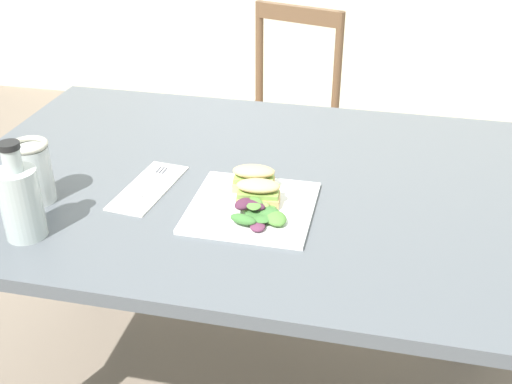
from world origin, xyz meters
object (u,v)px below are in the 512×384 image
(chair_wooden_far, at_px, (280,123))
(sandwich_half_back, at_px, (254,177))
(bottle_cold_brew, at_px, (21,205))
(mason_jar_iced_tea, at_px, (34,175))
(sandwich_half_front, at_px, (258,192))
(plate_lunch, at_px, (252,207))
(fork_on_napkin, at_px, (152,183))
(dining_table, at_px, (250,219))

(chair_wooden_far, xyz_separation_m, sandwich_half_back, (0.14, -1.06, 0.33))
(bottle_cold_brew, xyz_separation_m, mason_jar_iced_tea, (-0.05, 0.13, -0.01))
(sandwich_half_front, bearing_deg, bottle_cold_brew, -154.46)
(plate_lunch, bearing_deg, chair_wooden_far, 97.40)
(sandwich_half_back, distance_m, mason_jar_iced_tea, 0.47)
(plate_lunch, relative_size, bottle_cold_brew, 1.28)
(chair_wooden_far, xyz_separation_m, fork_on_napkin, (-0.10, -1.08, 0.30))
(fork_on_napkin, bearing_deg, sandwich_half_front, -10.08)
(dining_table, relative_size, bottle_cold_brew, 6.81)
(plate_lunch, height_order, sandwich_half_back, sandwich_half_back)
(bottle_cold_brew, bearing_deg, sandwich_half_back, 33.37)
(sandwich_half_back, relative_size, fork_on_napkin, 0.52)
(sandwich_half_front, height_order, bottle_cold_brew, bottle_cold_brew)
(chair_wooden_far, height_order, bottle_cold_brew, bottle_cold_brew)
(sandwich_half_back, relative_size, bottle_cold_brew, 0.48)
(sandwich_half_back, height_order, fork_on_napkin, sandwich_half_back)
(plate_lunch, xyz_separation_m, fork_on_napkin, (-0.25, 0.06, 0.00))
(fork_on_napkin, bearing_deg, sandwich_half_back, 3.71)
(plate_lunch, bearing_deg, fork_on_napkin, 167.34)
(fork_on_napkin, bearing_deg, dining_table, 21.53)
(chair_wooden_far, height_order, fork_on_napkin, chair_wooden_far)
(plate_lunch, bearing_deg, sandwich_half_front, 38.66)
(sandwich_half_front, bearing_deg, mason_jar_iced_tea, -171.28)
(fork_on_napkin, relative_size, mason_jar_iced_tea, 1.35)
(bottle_cold_brew, height_order, mason_jar_iced_tea, bottle_cold_brew)
(sandwich_half_front, bearing_deg, chair_wooden_far, 98.05)
(chair_wooden_far, distance_m, sandwich_half_front, 1.18)
(dining_table, distance_m, bottle_cold_brew, 0.53)
(sandwich_half_front, bearing_deg, fork_on_napkin, 169.92)
(mason_jar_iced_tea, bearing_deg, dining_table, 25.34)
(sandwich_half_back, bearing_deg, bottle_cold_brew, -146.63)
(sandwich_half_front, height_order, fork_on_napkin, sandwich_half_front)
(sandwich_half_front, bearing_deg, sandwich_half_back, 111.16)
(sandwich_half_back, xyz_separation_m, bottle_cold_brew, (-0.40, -0.26, 0.03))
(sandwich_half_front, xyz_separation_m, fork_on_napkin, (-0.26, 0.05, -0.03))
(bottle_cold_brew, bearing_deg, dining_table, 41.38)
(dining_table, bearing_deg, sandwich_half_front, -69.63)
(plate_lunch, height_order, mason_jar_iced_tea, mason_jar_iced_tea)
(sandwich_half_front, relative_size, mason_jar_iced_tea, 0.70)
(mason_jar_iced_tea, bearing_deg, fork_on_napkin, 28.86)
(dining_table, height_order, bottle_cold_brew, bottle_cold_brew)
(chair_wooden_far, xyz_separation_m, plate_lunch, (0.15, -1.13, 0.30))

